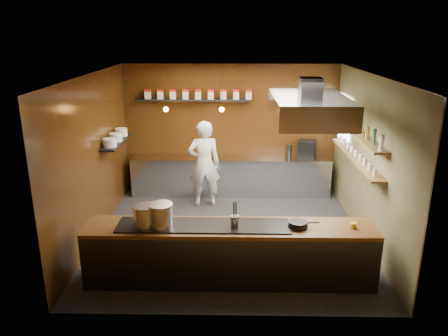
{
  "coord_description": "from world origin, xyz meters",
  "views": [
    {
      "loc": [
        0.02,
        -7.59,
        3.76
      ],
      "look_at": [
        -0.13,
        0.4,
        1.2
      ],
      "focal_mm": 35.0,
      "sensor_mm": 36.0,
      "label": 1
    }
  ],
  "objects_px": {
    "extractor_hood": "(309,108)",
    "espresso_machine": "(307,149)",
    "stockpot_small": "(145,216)",
    "stockpot_large": "(161,215)",
    "chef": "(204,164)"
  },
  "relations": [
    {
      "from": "stockpot_small",
      "to": "chef",
      "type": "xyz_separation_m",
      "value": [
        0.69,
        3.11,
        -0.15
      ]
    },
    {
      "from": "extractor_hood",
      "to": "espresso_machine",
      "type": "xyz_separation_m",
      "value": [
        0.47,
        2.64,
        -1.41
      ]
    },
    {
      "from": "stockpot_large",
      "to": "stockpot_small",
      "type": "xyz_separation_m",
      "value": [
        -0.24,
        0.01,
        -0.01
      ]
    },
    {
      "from": "extractor_hood",
      "to": "chef",
      "type": "distance_m",
      "value": 3.06
    },
    {
      "from": "espresso_machine",
      "to": "stockpot_small",
      "type": "bearing_deg",
      "value": -111.19
    },
    {
      "from": "stockpot_large",
      "to": "chef",
      "type": "xyz_separation_m",
      "value": [
        0.45,
        3.12,
        -0.17
      ]
    },
    {
      "from": "stockpot_large",
      "to": "espresso_machine",
      "type": "relative_size",
      "value": 0.95
    },
    {
      "from": "stockpot_large",
      "to": "extractor_hood",
      "type": "bearing_deg",
      "value": 28.48
    },
    {
      "from": "extractor_hood",
      "to": "stockpot_large",
      "type": "distance_m",
      "value": 2.99
    },
    {
      "from": "extractor_hood",
      "to": "espresso_machine",
      "type": "relative_size",
      "value": 5.18
    },
    {
      "from": "extractor_hood",
      "to": "chef",
      "type": "xyz_separation_m",
      "value": [
        -1.88,
        1.85,
        -1.55
      ]
    },
    {
      "from": "stockpot_large",
      "to": "chef",
      "type": "bearing_deg",
      "value": 81.83
    },
    {
      "from": "stockpot_small",
      "to": "espresso_machine",
      "type": "xyz_separation_m",
      "value": [
        3.04,
        3.89,
        -0.01
      ]
    },
    {
      "from": "chef",
      "to": "stockpot_small",
      "type": "bearing_deg",
      "value": 67.13
    },
    {
      "from": "stockpot_large",
      "to": "espresso_machine",
      "type": "height_order",
      "value": "stockpot_large"
    }
  ]
}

